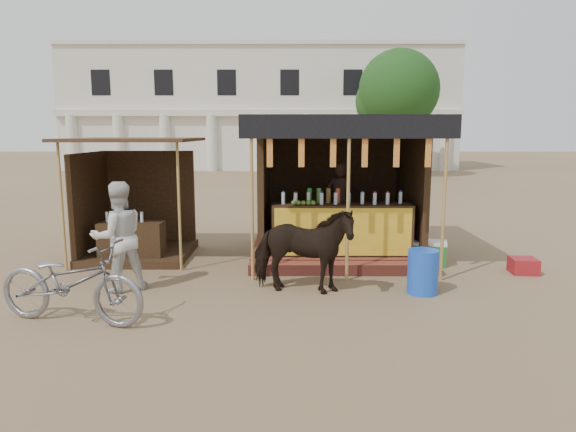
# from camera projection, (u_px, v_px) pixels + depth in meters

# --- Properties ---
(ground) EXTENTS (120.00, 120.00, 0.00)m
(ground) POSITION_uv_depth(u_px,v_px,m) (288.00, 311.00, 7.22)
(ground) COLOR #846B4C
(ground) RESTS_ON ground
(main_stall) EXTENTS (3.60, 3.61, 2.78)m
(main_stall) POSITION_uv_depth(u_px,v_px,m) (338.00, 206.00, 10.37)
(main_stall) COLOR brown
(main_stall) RESTS_ON ground
(secondary_stall) EXTENTS (2.40, 2.40, 2.38)m
(secondary_stall) POSITION_uv_depth(u_px,v_px,m) (131.00, 215.00, 10.29)
(secondary_stall) COLOR #3C2916
(secondary_stall) RESTS_ON ground
(cow) EXTENTS (1.73, 1.02, 1.37)m
(cow) POSITION_uv_depth(u_px,v_px,m) (302.00, 250.00, 7.94)
(cow) COLOR black
(cow) RESTS_ON ground
(motorbike) EXTENTS (2.22, 1.20, 1.10)m
(motorbike) POSITION_uv_depth(u_px,v_px,m) (71.00, 282.00, 6.72)
(motorbike) COLOR gray
(motorbike) RESTS_ON ground
(bystander) EXTENTS (1.07, 1.00, 1.74)m
(bystander) POSITION_uv_depth(u_px,v_px,m) (118.00, 237.00, 8.05)
(bystander) COLOR silver
(bystander) RESTS_ON ground
(blue_barrel) EXTENTS (0.55, 0.55, 0.69)m
(blue_barrel) POSITION_uv_depth(u_px,v_px,m) (423.00, 272.00, 7.98)
(blue_barrel) COLOR blue
(blue_barrel) RESTS_ON ground
(red_crate) EXTENTS (0.48, 0.47, 0.27)m
(red_crate) POSITION_uv_depth(u_px,v_px,m) (523.00, 266.00, 9.16)
(red_crate) COLOR maroon
(red_crate) RESTS_ON ground
(cooler) EXTENTS (0.73, 0.59, 0.46)m
(cooler) POSITION_uv_depth(u_px,v_px,m) (429.00, 253.00, 9.74)
(cooler) COLOR #1C7E29
(cooler) RESTS_ON ground
(background_building) EXTENTS (26.00, 7.45, 8.18)m
(background_building) POSITION_uv_depth(u_px,v_px,m) (261.00, 111.00, 36.14)
(background_building) COLOR silver
(background_building) RESTS_ON ground
(tree) EXTENTS (4.50, 4.40, 7.00)m
(tree) POSITION_uv_depth(u_px,v_px,m) (395.00, 93.00, 28.30)
(tree) COLOR #382314
(tree) RESTS_ON ground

